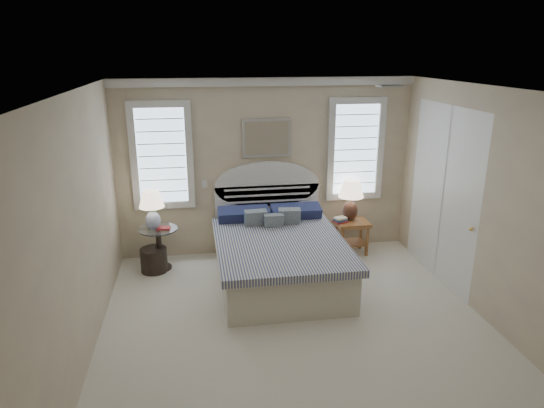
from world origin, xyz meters
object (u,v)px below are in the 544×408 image
at_px(bed, 278,253).
at_px(lamp_left, 152,206).
at_px(nightstand_right, 352,230).
at_px(floor_pot, 154,260).
at_px(side_table_left, 159,244).
at_px(lamp_right, 351,195).

relative_size(bed, lamp_left, 3.96).
bearing_deg(nightstand_right, floor_pot, -176.80).
bearing_deg(lamp_left, floor_pot, -114.35).
height_order(bed, side_table_left, bed).
height_order(floor_pot, lamp_right, lamp_right).
bearing_deg(bed, nightstand_right, 28.03).
xyz_separation_m(floor_pot, lamp_right, (3.02, 0.27, 0.75)).
xyz_separation_m(bed, floor_pot, (-1.73, 0.52, -0.21)).
height_order(side_table_left, lamp_right, lamp_right).
xyz_separation_m(bed, lamp_right, (1.29, 0.79, 0.54)).
bearing_deg(lamp_left, lamp_right, 4.04).
distance_m(side_table_left, nightstand_right, 2.95).
xyz_separation_m(nightstand_right, lamp_left, (-3.01, -0.11, 0.59)).
bearing_deg(bed, side_table_left, 160.26).
distance_m(bed, floor_pot, 1.82).
distance_m(bed, nightstand_right, 1.47).
bearing_deg(bed, lamp_left, 161.27).
distance_m(nightstand_right, lamp_left, 3.07).
height_order(nightstand_right, lamp_right, lamp_right).
distance_m(lamp_left, lamp_right, 3.00).
bearing_deg(nightstand_right, lamp_left, -177.85).
xyz_separation_m(nightstand_right, lamp_right, (-0.01, 0.10, 0.54)).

